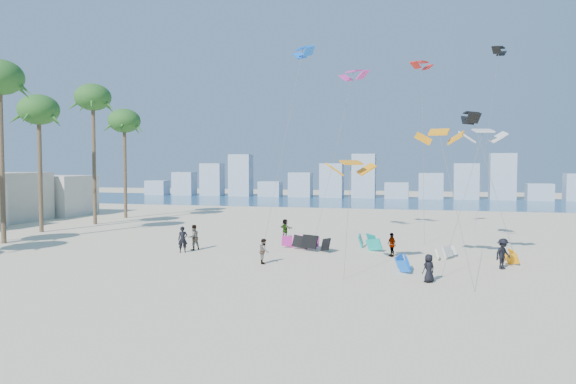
# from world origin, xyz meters

# --- Properties ---
(ground) EXTENTS (220.00, 220.00, 0.00)m
(ground) POSITION_xyz_m (0.00, 0.00, 0.00)
(ground) COLOR beige
(ground) RESTS_ON ground
(ocean) EXTENTS (220.00, 220.00, 0.00)m
(ocean) POSITION_xyz_m (0.00, 72.00, 0.01)
(ocean) COLOR navy
(ocean) RESTS_ON ground
(kitesurfer_near) EXTENTS (0.83, 0.72, 1.92)m
(kitesurfer_near) POSITION_xyz_m (-4.77, 15.36, 0.96)
(kitesurfer_near) COLOR black
(kitesurfer_near) RESTS_ON ground
(kitesurfer_mid) EXTENTS (0.83, 0.95, 1.63)m
(kitesurfer_mid) POSITION_xyz_m (2.23, 12.65, 0.81)
(kitesurfer_mid) COLOR gray
(kitesurfer_mid) RESTS_ON ground
(kitesurfers_far) EXTENTS (33.78, 17.70, 1.93)m
(kitesurfers_far) POSITION_xyz_m (9.11, 18.11, 0.90)
(kitesurfers_far) COLOR black
(kitesurfers_far) RESTS_ON ground
(grounded_kites) EXTENTS (17.09, 10.96, 1.08)m
(grounded_kites) POSITION_xyz_m (8.32, 17.88, 0.47)
(grounded_kites) COLOR #CC2D98
(grounded_kites) RESTS_ON ground
(flying_kites) EXTENTS (30.37, 30.47, 18.51)m
(flying_kites) POSITION_xyz_m (15.33, 21.39, 10.87)
(flying_kites) COLOR orange
(flying_kites) RESTS_ON ground
(distant_skyline) EXTENTS (85.00, 3.00, 8.40)m
(distant_skyline) POSITION_xyz_m (-1.19, 82.00, 3.09)
(distant_skyline) COLOR #9EADBF
(distant_skyline) RESTS_ON ground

